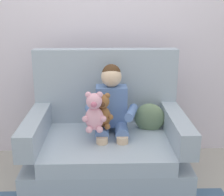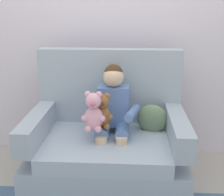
% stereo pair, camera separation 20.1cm
% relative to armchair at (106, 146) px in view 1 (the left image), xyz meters
% --- Properties ---
extents(ground_plane, '(8.00, 8.00, 0.00)m').
position_rel_armchair_xyz_m(ground_plane, '(0.00, -0.06, -0.34)').
color(ground_plane, '#ADA89E').
extents(back_wall, '(6.00, 0.10, 2.60)m').
position_rel_armchair_xyz_m(back_wall, '(0.00, 0.68, 0.96)').
color(back_wall, silver).
rests_on(back_wall, ground).
extents(armchair, '(1.28, 0.90, 1.13)m').
position_rel_armchair_xyz_m(armchair, '(0.00, 0.00, 0.00)').
color(armchair, '#9EADBC').
rests_on(armchair, ground).
extents(seated_child, '(0.45, 0.39, 0.82)m').
position_rel_armchair_xyz_m(seated_child, '(0.04, 0.01, 0.33)').
color(seated_child, '#597AB7').
rests_on(seated_child, armchair).
extents(plush_brown, '(0.17, 0.14, 0.29)m').
position_rel_armchair_xyz_m(plush_brown, '(-0.03, -0.12, 0.36)').
color(plush_brown, brown).
rests_on(plush_brown, armchair).
extents(plush_pink, '(0.19, 0.15, 0.31)m').
position_rel_armchair_xyz_m(plush_pink, '(-0.09, -0.18, 0.37)').
color(plush_pink, '#EAA8BC').
rests_on(plush_pink, armchair).
extents(throw_pillow, '(0.28, 0.16, 0.26)m').
position_rel_armchair_xyz_m(throw_pillow, '(0.38, 0.11, 0.21)').
color(throw_pillow, slate).
rests_on(throw_pillow, armchair).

